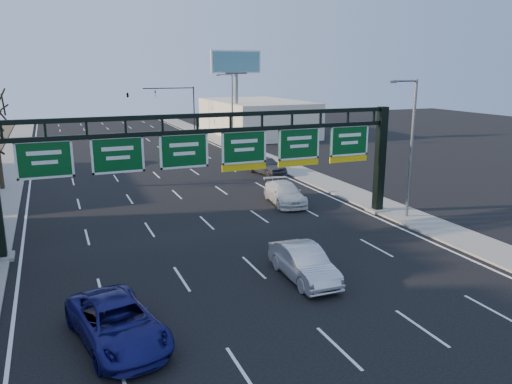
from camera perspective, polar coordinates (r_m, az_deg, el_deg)
name	(u,v)px	position (r m, az deg, el deg)	size (l,w,h in m)	color
ground	(270,283)	(23.47, 1.59, -10.33)	(160.00, 160.00, 0.00)	black
sidewalk_right	(309,176)	(46.03, 6.03, 1.85)	(3.00, 120.00, 0.12)	gray
lane_markings	(171,189)	(41.62, -9.67, 0.35)	(21.60, 120.00, 0.01)	white
sign_gantry	(217,157)	(29.37, -4.43, 4.07)	(24.60, 1.20, 7.20)	black
building_right_distant	(256,117)	(75.58, 0.03, 8.52)	(12.00, 20.00, 5.00)	beige
streetlight_near	(410,142)	(33.51, 17.22, 5.49)	(2.15, 0.22, 9.00)	slate
streetlight_far	(231,106)	(63.36, -2.85, 9.80)	(2.15, 0.22, 9.00)	slate
billboard_right	(236,73)	(68.75, -2.29, 13.45)	(7.00, 0.50, 12.00)	slate
traffic_signal_mast	(153,97)	(76.03, -11.65, 10.54)	(10.16, 0.54, 7.00)	black
car_blue_suv	(117,323)	(19.15, -15.57, -14.20)	(2.57, 5.58, 1.55)	navy
car_silver_sedan	(304,263)	(23.67, 5.47, -8.10)	(1.67, 4.80, 1.58)	#BCBCC1
car_white_wagon	(285,193)	(36.59, 3.31, -0.13)	(2.14, 5.26, 1.53)	silver
car_grey_far	(266,165)	(46.89, 1.17, 3.09)	(1.93, 4.79, 1.63)	#414346
car_silver_distant	(109,158)	(53.67, -16.43, 3.78)	(1.47, 4.23, 1.39)	#ABAAAF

